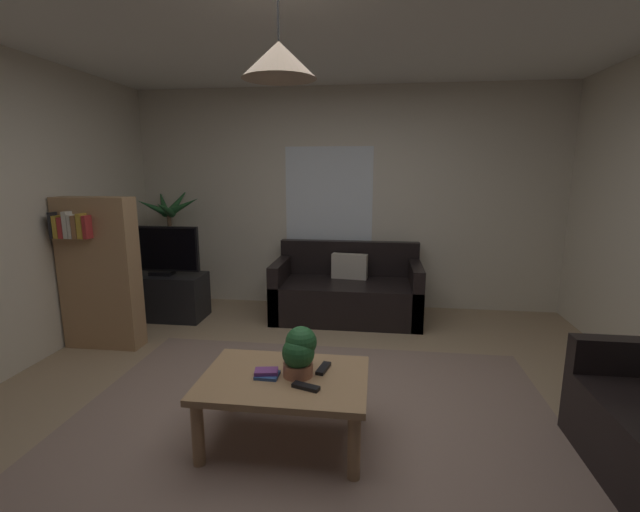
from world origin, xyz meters
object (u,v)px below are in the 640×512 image
(potted_plant_on_table, at_px, (299,351))
(tv_stand, at_px, (165,296))
(pendant_lamp, at_px, (279,60))
(book_on_table_1, at_px, (266,371))
(tv, at_px, (160,250))
(remote_on_table_1, at_px, (306,387))
(couch_under_window, at_px, (347,293))
(coffee_table, at_px, (285,386))
(book_on_table_0, at_px, (267,375))
(potted_palm_corner, at_px, (172,257))
(bookshelf_corner, at_px, (99,271))
(remote_on_table_0, at_px, (323,368))

(potted_plant_on_table, bearing_deg, tv_stand, 133.41)
(tv_stand, relative_size, pendant_lamp, 1.91)
(book_on_table_1, relative_size, pendant_lamp, 0.29)
(book_on_table_1, xyz_separation_m, tv, (-1.70, 2.02, 0.32))
(remote_on_table_1, bearing_deg, potted_plant_on_table, -140.08)
(potted_plant_on_table, height_order, tv, tv)
(couch_under_window, bearing_deg, remote_on_table_1, -91.49)
(coffee_table, bearing_deg, book_on_table_0, -169.94)
(tv, bearing_deg, coffee_table, -48.07)
(potted_plant_on_table, relative_size, pendant_lamp, 0.63)
(remote_on_table_1, xyz_separation_m, pendant_lamp, (-0.15, 0.13, 1.76))
(tv_stand, xyz_separation_m, pendant_lamp, (1.81, -2.03, 1.95))
(book_on_table_1, bearing_deg, potted_plant_on_table, 12.62)
(remote_on_table_1, distance_m, potted_palm_corner, 3.37)
(book_on_table_0, distance_m, book_on_table_1, 0.02)
(bookshelf_corner, distance_m, pendant_lamp, 2.76)
(book_on_table_0, bearing_deg, tv, 130.05)
(tv_stand, distance_m, potted_palm_corner, 0.61)
(book_on_table_0, height_order, pendant_lamp, pendant_lamp)
(couch_under_window, xyz_separation_m, potted_palm_corner, (-2.15, 0.20, 0.32))
(book_on_table_0, relative_size, tv_stand, 0.15)
(book_on_table_1, bearing_deg, tv, 130.03)
(bookshelf_corner, bearing_deg, tv_stand, 77.27)
(book_on_table_1, bearing_deg, tv_stand, 129.73)
(book_on_table_0, bearing_deg, bookshelf_corner, 146.96)
(coffee_table, height_order, bookshelf_corner, bookshelf_corner)
(tv_stand, height_order, tv, tv)
(couch_under_window, bearing_deg, pendant_lamp, -95.29)
(remote_on_table_1, height_order, pendant_lamp, pendant_lamp)
(remote_on_table_1, height_order, bookshelf_corner, bookshelf_corner)
(potted_palm_corner, xyz_separation_m, pendant_lamp, (1.93, -2.52, 1.60))
(couch_under_window, height_order, tv_stand, couch_under_window)
(book_on_table_1, relative_size, potted_palm_corner, 0.10)
(book_on_table_1, xyz_separation_m, pendant_lamp, (0.11, 0.01, 1.74))
(book_on_table_0, height_order, remote_on_table_1, remote_on_table_1)
(couch_under_window, distance_m, pendant_lamp, 3.02)
(book_on_table_0, relative_size, pendant_lamp, 0.29)
(couch_under_window, bearing_deg, tv_stand, -172.04)
(remote_on_table_0, xyz_separation_m, pendant_lamp, (-0.22, -0.11, 1.76))
(book_on_table_0, bearing_deg, book_on_table_1, 135.34)
(coffee_table, bearing_deg, tv, 131.93)
(remote_on_table_1, bearing_deg, book_on_table_0, -95.66)
(coffee_table, height_order, remote_on_table_0, remote_on_table_0)
(book_on_table_0, bearing_deg, potted_palm_corner, 125.83)
(remote_on_table_0, height_order, potted_palm_corner, potted_palm_corner)
(remote_on_table_1, relative_size, potted_plant_on_table, 0.54)
(couch_under_window, xyz_separation_m, coffee_table, (-0.21, -2.32, 0.08))
(book_on_table_0, distance_m, tv, 2.67)
(remote_on_table_0, xyz_separation_m, remote_on_table_1, (-0.07, -0.24, 0.00))
(potted_plant_on_table, bearing_deg, remote_on_table_1, -68.23)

